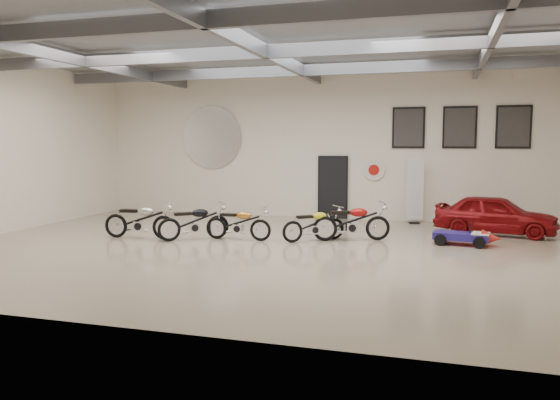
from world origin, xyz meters
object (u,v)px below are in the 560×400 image
(motorcycle_red, at_px, (352,221))
(go_kart, at_px, (467,234))
(motorcycle_black, at_px, (194,221))
(banner_stand, at_px, (415,192))
(vintage_car, at_px, (495,215))
(motorcycle_gold, at_px, (238,223))
(motorcycle_silver, at_px, (140,219))
(motorcycle_yellow, at_px, (314,224))

(motorcycle_red, distance_m, go_kart, 2.95)
(motorcycle_black, bearing_deg, banner_stand, 0.14)
(motorcycle_red, relative_size, vintage_car, 0.61)
(vintage_car, bearing_deg, banner_stand, 68.58)
(motorcycle_red, bearing_deg, motorcycle_gold, 174.60)
(motorcycle_silver, bearing_deg, motorcycle_black, 7.37)
(banner_stand, xyz_separation_m, motorcycle_yellow, (-2.41, -4.04, -0.55))
(motorcycle_yellow, bearing_deg, motorcycle_gold, 151.52)
(motorcycle_yellow, bearing_deg, motorcycle_silver, 151.85)
(motorcycle_black, distance_m, motorcycle_red, 4.24)
(banner_stand, bearing_deg, motorcycle_silver, -159.20)
(banner_stand, xyz_separation_m, vintage_car, (2.32, -1.50, -0.44))
(banner_stand, height_order, motorcycle_silver, banner_stand)
(motorcycle_black, distance_m, go_kart, 7.15)
(motorcycle_gold, xyz_separation_m, vintage_car, (6.72, 2.96, 0.10))
(motorcycle_yellow, height_order, motorcycle_red, motorcycle_red)
(motorcycle_black, relative_size, motorcycle_red, 0.94)
(motorcycle_silver, height_order, motorcycle_gold, motorcycle_silver)
(banner_stand, xyz_separation_m, go_kart, (1.48, -3.56, -0.71))
(motorcycle_yellow, bearing_deg, motorcycle_black, 152.42)
(motorcycle_gold, bearing_deg, vintage_car, 23.52)
(vintage_car, bearing_deg, motorcycle_black, 123.92)
(banner_stand, bearing_deg, motorcycle_black, -154.26)
(go_kart, bearing_deg, motorcycle_black, -161.52)
(banner_stand, distance_m, motorcycle_silver, 8.68)
(motorcycle_gold, height_order, go_kart, motorcycle_gold)
(go_kart, bearing_deg, banner_stand, 121.42)
(motorcycle_black, height_order, motorcycle_gold, motorcycle_black)
(motorcycle_gold, bearing_deg, go_kart, 8.45)
(banner_stand, distance_m, motorcycle_red, 4.00)
(banner_stand, height_order, motorcycle_black, banner_stand)
(banner_stand, height_order, go_kart, banner_stand)
(vintage_car, bearing_deg, motorcycle_silver, 122.19)
(motorcycle_silver, xyz_separation_m, motorcycle_gold, (2.64, 0.58, -0.06))
(banner_stand, relative_size, motorcycle_black, 1.05)
(banner_stand, xyz_separation_m, motorcycle_gold, (-4.40, -4.46, -0.54))
(motorcycle_gold, distance_m, vintage_car, 7.35)
(motorcycle_gold, relative_size, motorcycle_yellow, 1.01)
(motorcycle_yellow, height_order, vintage_car, vintage_car)
(vintage_car, bearing_deg, motorcycle_red, 131.68)
(vintage_car, bearing_deg, motorcycle_yellow, 129.76)
(motorcycle_silver, relative_size, motorcycle_black, 1.06)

